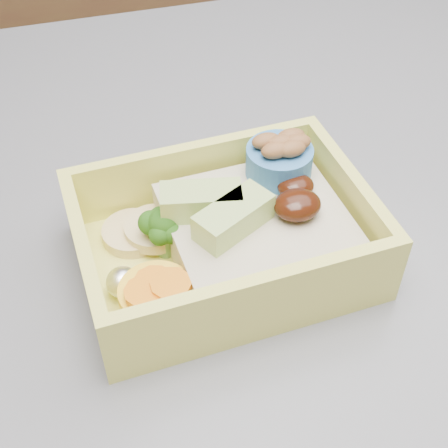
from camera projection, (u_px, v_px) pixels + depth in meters
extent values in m
cube|color=brown|center=(45.00, 40.00, 1.67)|extent=(3.20, 0.60, 0.90)
cube|color=#3A3A40|center=(78.00, 306.00, 0.46)|extent=(1.24, 0.84, 0.04)
cube|color=#E2DF5D|center=(224.00, 258.00, 0.47)|extent=(0.21, 0.16, 0.01)
cube|color=#E2DF5D|center=(195.00, 170.00, 0.49)|extent=(0.21, 0.02, 0.05)
cube|color=#E2DF5D|center=(260.00, 303.00, 0.40)|extent=(0.21, 0.02, 0.05)
cube|color=#E2DF5D|center=(348.00, 199.00, 0.47)|extent=(0.02, 0.13, 0.05)
cube|color=#E2DF5D|center=(86.00, 264.00, 0.42)|extent=(0.02, 0.13, 0.05)
cube|color=tan|center=(256.00, 230.00, 0.46)|extent=(0.13, 0.12, 0.03)
ellipsoid|color=black|center=(297.00, 205.00, 0.44)|extent=(0.04, 0.03, 0.02)
ellipsoid|color=black|center=(296.00, 186.00, 0.46)|extent=(0.03, 0.02, 0.02)
cube|color=#ADCD6B|center=(234.00, 217.00, 0.43)|extent=(0.06, 0.05, 0.02)
cube|color=#ADCD6B|center=(201.00, 201.00, 0.44)|extent=(0.06, 0.04, 0.02)
cylinder|color=#65924E|center=(165.00, 243.00, 0.46)|extent=(0.01, 0.01, 0.02)
sphere|color=#255814|center=(163.00, 223.00, 0.44)|extent=(0.02, 0.02, 0.02)
sphere|color=#255814|center=(174.00, 218.00, 0.45)|extent=(0.02, 0.02, 0.02)
sphere|color=#255814|center=(150.00, 223.00, 0.45)|extent=(0.02, 0.02, 0.02)
sphere|color=#255814|center=(171.00, 233.00, 0.44)|extent=(0.02, 0.02, 0.02)
sphere|color=#255814|center=(160.00, 235.00, 0.44)|extent=(0.02, 0.02, 0.02)
sphere|color=#255814|center=(160.00, 217.00, 0.45)|extent=(0.02, 0.02, 0.02)
cylinder|color=yellow|center=(157.00, 299.00, 0.42)|extent=(0.05, 0.05, 0.02)
cylinder|color=orange|center=(154.00, 282.00, 0.41)|extent=(0.03, 0.03, 0.00)
cylinder|color=orange|center=(145.00, 292.00, 0.40)|extent=(0.03, 0.03, 0.00)
cylinder|color=orange|center=(171.00, 285.00, 0.40)|extent=(0.03, 0.03, 0.00)
cylinder|color=tan|center=(133.00, 233.00, 0.47)|extent=(0.05, 0.05, 0.01)
cylinder|color=tan|center=(155.00, 229.00, 0.47)|extent=(0.05, 0.05, 0.01)
ellipsoid|color=white|center=(175.00, 208.00, 0.48)|extent=(0.02, 0.02, 0.02)
ellipsoid|color=white|center=(123.00, 282.00, 0.43)|extent=(0.02, 0.02, 0.02)
cylinder|color=#3575B7|center=(279.00, 161.00, 0.47)|extent=(0.05, 0.05, 0.02)
ellipsoid|color=brown|center=(281.00, 143.00, 0.46)|extent=(0.02, 0.01, 0.01)
ellipsoid|color=brown|center=(291.00, 137.00, 0.46)|extent=(0.02, 0.01, 0.01)
ellipsoid|color=brown|center=(266.00, 141.00, 0.46)|extent=(0.02, 0.01, 0.01)
ellipsoid|color=brown|center=(291.00, 149.00, 0.45)|extent=(0.02, 0.01, 0.01)
ellipsoid|color=brown|center=(275.00, 150.00, 0.45)|extent=(0.02, 0.01, 0.01)
ellipsoid|color=brown|center=(297.00, 142.00, 0.46)|extent=(0.02, 0.01, 0.01)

